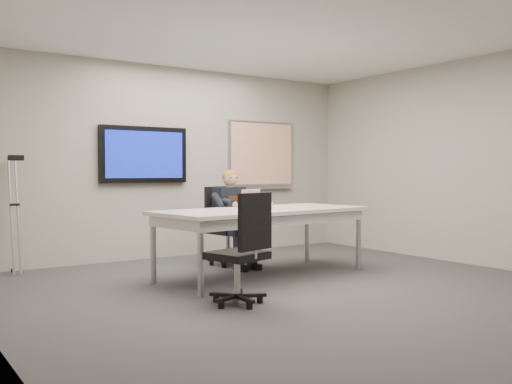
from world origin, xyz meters
TOP-DOWN VIEW (x-y plane):
  - floor at (0.00, 0.00)m, footprint 6.00×6.00m
  - ceiling at (0.00, 0.00)m, footprint 6.00×6.00m
  - wall_back at (0.00, 3.00)m, footprint 6.00×0.02m
  - wall_right at (3.00, 0.00)m, footprint 0.02×6.00m
  - conference_table at (0.16, 0.94)m, footprint 2.74×1.39m
  - tv_display at (-0.50, 2.95)m, footprint 1.30×0.09m
  - whiteboard at (1.55, 2.97)m, footprint 1.25×0.08m
  - office_chair_far at (0.24, 1.92)m, footprint 0.57×0.57m
  - office_chair_near at (-0.86, -0.17)m, footprint 0.62×0.62m
  - seated_person at (0.24, 1.68)m, footprint 0.40×0.69m
  - crutch at (-2.27, 2.79)m, footprint 0.37×0.65m
  - laptop at (0.18, 1.17)m, footprint 0.36×0.36m
  - name_tent at (0.00, 0.69)m, footprint 0.25×0.08m
  - pen at (-0.02, 0.59)m, footprint 0.04×0.15m

SIDE VIEW (x-z plane):
  - floor at x=0.00m, z-range -0.01..0.01m
  - office_chair_far at x=0.24m, z-range -0.20..0.86m
  - office_chair_near at x=-0.86m, z-range -0.20..0.86m
  - seated_person at x=0.24m, z-range -0.12..1.16m
  - conference_table at x=0.16m, z-range 0.31..1.13m
  - crutch at x=-2.27m, z-range -0.02..1.51m
  - pen at x=-0.02m, z-range 0.81..0.82m
  - name_tent at x=0.00m, z-range 0.81..0.91m
  - laptop at x=0.18m, z-range 0.76..0.98m
  - wall_back at x=0.00m, z-range 0.00..2.80m
  - wall_right at x=3.00m, z-range 0.00..2.80m
  - tv_display at x=-0.50m, z-range 1.10..1.90m
  - whiteboard at x=1.55m, z-range 0.98..2.08m
  - ceiling at x=0.00m, z-range 2.79..2.81m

